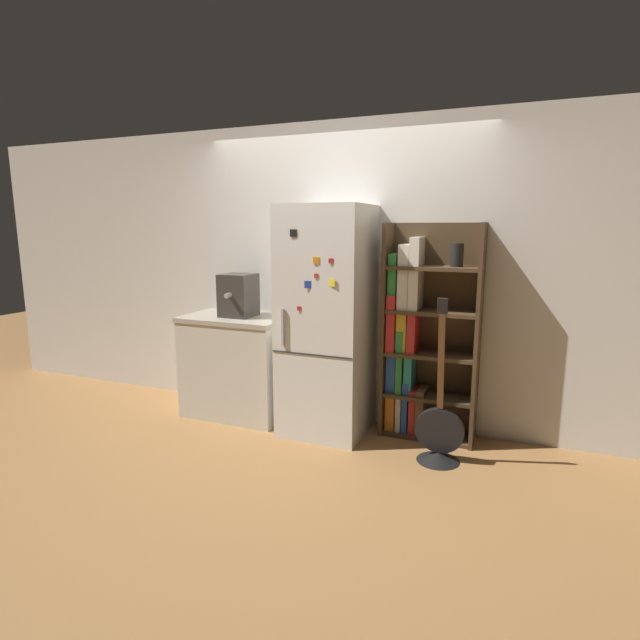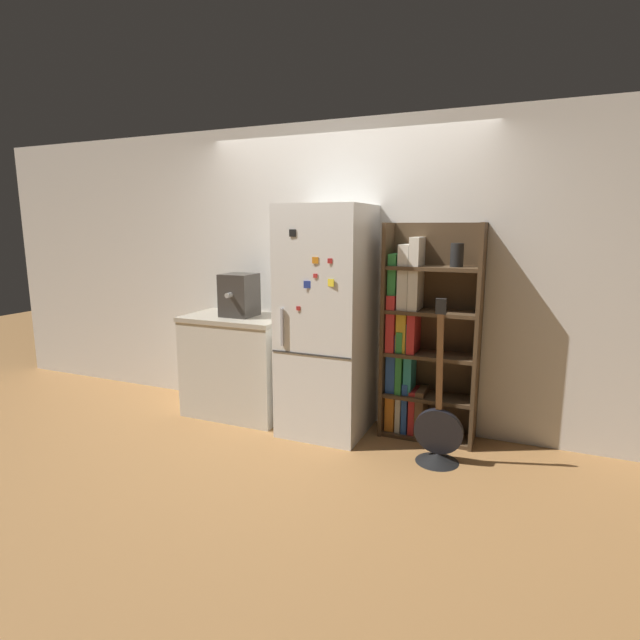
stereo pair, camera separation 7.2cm
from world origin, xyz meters
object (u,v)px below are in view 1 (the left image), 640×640
object	(u,v)px
refrigerator	(327,321)
guitar	(439,439)
bookshelf	(419,338)
espresso_machine	(238,295)

from	to	relation	value
refrigerator	guitar	size ratio (longest dim) A/B	1.52
bookshelf	espresso_machine	bearing A→B (deg)	-174.22
bookshelf	espresso_machine	xyz separation A→B (m)	(-1.60, -0.16, 0.29)
bookshelf	refrigerator	bearing A→B (deg)	-164.19
bookshelf	espresso_machine	size ratio (longest dim) A/B	4.59
refrigerator	bookshelf	xyz separation A→B (m)	(0.73, 0.21, -0.13)
guitar	espresso_machine	bearing A→B (deg)	171.01
espresso_machine	guitar	size ratio (longest dim) A/B	0.31
refrigerator	espresso_machine	xyz separation A→B (m)	(-0.87, 0.04, 0.17)
refrigerator	espresso_machine	size ratio (longest dim) A/B	4.96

